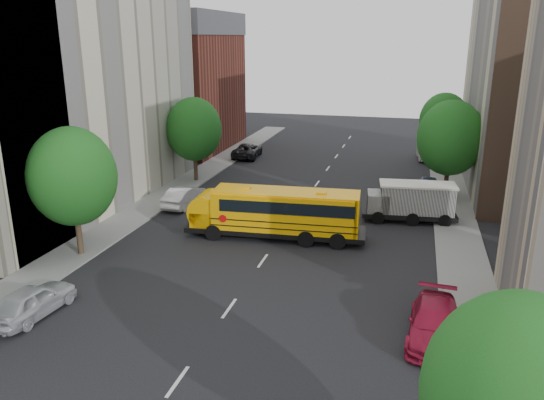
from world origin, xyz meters
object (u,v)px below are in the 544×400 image
at_px(street_tree_5, 444,121).
at_px(parked_car_3, 434,323).
at_px(street_tree_4, 450,138).
at_px(street_tree_1, 73,177).
at_px(parked_car_5, 426,152).
at_px(parked_car_0, 33,301).
at_px(school_bus, 274,211).
at_px(parked_car_4, 427,186).
at_px(parked_car_2, 247,150).
at_px(parked_car_1, 184,196).
at_px(street_tree_2, 194,129).
at_px(street_tree_3, 517,397).
at_px(safari_truck, 410,201).

xyz_separation_m(street_tree_5, parked_car_3, (-1.40, -34.21, -3.95)).
relative_size(street_tree_4, street_tree_5, 1.08).
xyz_separation_m(street_tree_1, parked_car_5, (20.60, 32.99, -4.16)).
distance_m(street_tree_5, parked_car_3, 34.46).
distance_m(street_tree_1, parked_car_0, 8.48).
bearing_deg(school_bus, parked_car_4, 48.47).
height_order(street_tree_1, street_tree_5, street_tree_1).
xyz_separation_m(parked_car_2, parked_car_3, (19.09, -33.18, -0.02)).
bearing_deg(street_tree_1, school_bus, 29.12).
bearing_deg(parked_car_2, street_tree_5, 177.98).
bearing_deg(parked_car_1, parked_car_3, 144.35).
distance_m(street_tree_5, school_bus, 26.77).
bearing_deg(parked_car_4, parked_car_3, -86.78).
height_order(street_tree_2, street_tree_3, street_tree_2).
height_order(parked_car_2, parked_car_4, parked_car_2).
bearing_deg(parked_car_3, parked_car_5, 94.26).
bearing_deg(safari_truck, parked_car_1, 176.76).
distance_m(street_tree_3, parked_car_1, 32.00).
distance_m(street_tree_1, street_tree_5, 37.20).
bearing_deg(street_tree_5, parked_car_5, 115.08).
distance_m(street_tree_1, parked_car_3, 21.44).
height_order(street_tree_2, parked_car_2, street_tree_2).
relative_size(safari_truck, parked_car_5, 1.41).
height_order(street_tree_2, parked_car_3, street_tree_2).
relative_size(street_tree_3, street_tree_4, 0.88).
bearing_deg(street_tree_4, street_tree_1, -140.71).
distance_m(safari_truck, parked_car_2, 24.82).
height_order(street_tree_2, school_bus, street_tree_2).
bearing_deg(parked_car_3, parked_car_0, -166.96).
height_order(street_tree_4, parked_car_1, street_tree_4).
bearing_deg(street_tree_5, parked_car_2, -177.13).
bearing_deg(parked_car_5, street_tree_3, -92.58).
height_order(street_tree_4, parked_car_0, street_tree_4).
distance_m(school_bus, safari_truck, 10.38).
distance_m(street_tree_4, safari_truck, 7.77).
bearing_deg(street_tree_2, parked_car_1, -74.20).
height_order(parked_car_3, parked_car_5, parked_car_5).
distance_m(street_tree_3, parked_car_4, 33.20).
height_order(street_tree_5, parked_car_1, street_tree_5).
bearing_deg(parked_car_4, street_tree_2, -174.13).
relative_size(street_tree_1, street_tree_2, 1.03).
height_order(street_tree_2, parked_car_4, street_tree_2).
height_order(parked_car_4, parked_car_5, parked_car_5).
relative_size(street_tree_3, parked_car_4, 1.67).
xyz_separation_m(street_tree_3, parked_car_4, (-1.40, 32.96, -3.73)).
bearing_deg(street_tree_3, street_tree_4, 90.00).
height_order(street_tree_2, parked_car_1, street_tree_2).
bearing_deg(safari_truck, street_tree_5, 75.27).
xyz_separation_m(parked_car_2, parked_car_5, (19.09, 4.02, 0.02)).
bearing_deg(street_tree_2, street_tree_3, -55.49).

